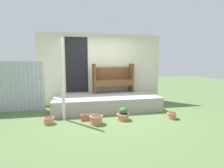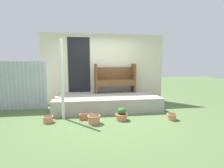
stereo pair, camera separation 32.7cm
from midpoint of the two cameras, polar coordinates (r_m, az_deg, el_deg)
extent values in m
plane|color=#516B3D|center=(5.24, -3.18, -10.15)|extent=(24.00, 24.00, 0.00)
cube|color=#A8A399|center=(5.97, -3.57, -5.80)|extent=(3.40, 1.62, 0.44)
cube|color=beige|center=(6.65, -4.70, 4.92)|extent=(4.60, 0.06, 2.60)
cube|color=black|center=(6.55, -12.85, 6.05)|extent=(0.80, 0.02, 2.00)
cube|color=#ADB2B7|center=(6.47, -33.43, -0.83)|extent=(2.48, 0.02, 1.58)
cylinder|color=silver|center=(6.47, -34.00, -0.87)|extent=(0.04, 0.04, 1.58)
cylinder|color=silver|center=(6.43, -32.98, -0.85)|extent=(0.04, 0.04, 1.58)
cylinder|color=silver|center=(6.38, -31.94, -0.82)|extent=(0.04, 0.04, 1.58)
cylinder|color=silver|center=(6.34, -30.89, -0.80)|extent=(0.04, 0.04, 1.58)
cylinder|color=silver|center=(6.30, -29.83, -0.78)|extent=(0.04, 0.04, 1.58)
cylinder|color=silver|center=(6.27, -28.75, -0.75)|extent=(0.04, 0.04, 1.58)
cylinder|color=silver|center=(6.23, -27.66, -0.73)|extent=(0.04, 0.04, 1.58)
cylinder|color=silver|center=(6.20, -26.56, -0.70)|extent=(0.04, 0.04, 1.58)
cylinder|color=silver|center=(6.17, -25.45, -0.67)|extent=(0.04, 0.04, 1.58)
cylinder|color=silver|center=(6.14, -24.32, -0.65)|extent=(0.04, 0.04, 1.58)
cylinder|color=silver|center=(6.11, -23.19, -0.62)|extent=(0.04, 0.04, 1.58)
cylinder|color=white|center=(4.86, -17.66, 1.31)|extent=(0.08, 0.08, 2.19)
cube|color=brown|center=(6.27, -7.34, 1.72)|extent=(0.09, 0.40, 1.06)
cube|color=brown|center=(6.63, 4.92, 2.06)|extent=(0.09, 0.40, 1.06)
cube|color=brown|center=(6.42, -1.03, 1.28)|extent=(1.39, 0.50, 0.04)
cube|color=brown|center=(6.25, -0.59, 0.13)|extent=(1.36, 0.13, 0.18)
cube|color=brown|center=(6.57, -1.45, 3.54)|extent=(1.36, 0.14, 0.45)
cylinder|color=tan|center=(4.87, -21.79, -11.05)|extent=(0.24, 0.24, 0.16)
torus|color=tan|center=(4.85, -21.83, -10.25)|extent=(0.28, 0.28, 0.02)
cylinder|color=#422D1E|center=(4.84, -21.84, -10.07)|extent=(0.22, 0.22, 0.01)
cylinder|color=tan|center=(4.54, -7.22, -11.53)|extent=(0.30, 0.30, 0.22)
torus|color=tan|center=(4.51, -7.24, -10.36)|extent=(0.34, 0.34, 0.02)
cylinder|color=#422D1E|center=(4.51, -7.25, -10.17)|extent=(0.27, 0.27, 0.01)
cylinder|color=tan|center=(4.82, 1.67, -10.65)|extent=(0.30, 0.30, 0.17)
torus|color=tan|center=(4.80, 1.67, -9.81)|extent=(0.34, 0.34, 0.02)
cylinder|color=#422D1E|center=(4.80, 1.67, -9.63)|extent=(0.27, 0.27, 0.01)
ellipsoid|color=#2D6628|center=(4.77, 1.68, -8.70)|extent=(0.22, 0.22, 0.17)
cylinder|color=tan|center=(5.15, 17.22, -9.85)|extent=(0.23, 0.23, 0.17)
torus|color=tan|center=(5.13, 17.25, -9.09)|extent=(0.27, 0.27, 0.02)
cylinder|color=#422D1E|center=(5.12, 17.26, -8.92)|extent=(0.21, 0.21, 0.01)
cube|color=#B26042|center=(4.89, -9.87, -10.62)|extent=(0.37, 0.19, 0.15)
cube|color=#422D1E|center=(4.87, -9.89, -9.74)|extent=(0.32, 0.16, 0.01)
camera|label=1|loc=(0.16, -91.75, -0.22)|focal=28.00mm
camera|label=2|loc=(0.16, 88.25, 0.22)|focal=28.00mm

